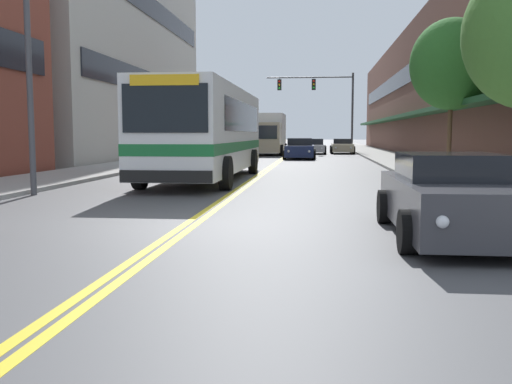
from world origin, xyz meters
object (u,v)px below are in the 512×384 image
(street_lamp_left_near, at_px, (40,18))
(car_black_parked_left_mid, at_px, (226,149))
(city_bus, at_px, (208,129))
(traffic_signal_mast, at_px, (323,96))
(car_red_parked_left_near, at_px, (210,150))
(car_navy_moving_second, at_px, (300,149))
(street_tree_right_mid, at_px, (452,64))
(box_truck, at_px, (268,134))
(car_silver_moving_lead, at_px, (314,147))
(car_dark_grey_parked_right_foreground, at_px, (451,198))
(fire_hydrant, at_px, (451,174))
(car_beige_parked_right_mid, at_px, (342,146))

(street_lamp_left_near, bearing_deg, car_black_parked_left_mid, 88.61)
(city_bus, xyz_separation_m, traffic_signal_mast, (4.35, 29.05, 3.05))
(car_red_parked_left_near, relative_size, car_navy_moving_second, 1.10)
(city_bus, xyz_separation_m, street_tree_right_mid, (9.34, 4.02, 2.64))
(car_black_parked_left_mid, bearing_deg, box_truck, 60.31)
(car_red_parked_left_near, distance_m, traffic_signal_mast, 16.79)
(box_truck, relative_size, street_lamp_left_near, 0.98)
(car_black_parked_left_mid, bearing_deg, car_silver_moving_lead, 46.64)
(box_truck, bearing_deg, car_dark_grey_parked_right_foreground, -80.47)
(traffic_signal_mast, height_order, street_lamp_left_near, street_lamp_left_near)
(street_tree_right_mid, bearing_deg, car_dark_grey_parked_right_foreground, -102.34)
(city_bus, relative_size, car_navy_moving_second, 2.57)
(box_truck, distance_m, traffic_signal_mast, 6.74)
(city_bus, bearing_deg, box_truck, 90.07)
(city_bus, distance_m, traffic_signal_mast, 29.53)
(city_bus, bearing_deg, car_black_parked_left_mid, 97.36)
(street_lamp_left_near, bearing_deg, city_bus, 60.44)
(city_bus, relative_size, car_dark_grey_parked_right_foreground, 2.54)
(traffic_signal_mast, relative_size, fire_hydrant, 9.01)
(car_dark_grey_parked_right_foreground, bearing_deg, car_silver_moving_lead, 93.56)
(car_black_parked_left_mid, distance_m, fire_hydrant, 26.75)
(fire_hydrant, bearing_deg, street_lamp_left_near, -171.81)
(city_bus, bearing_deg, street_tree_right_mid, 23.27)
(fire_hydrant, bearing_deg, car_dark_grey_parked_right_foreground, -102.82)
(car_navy_moving_second, relative_size, fire_hydrant, 5.43)
(traffic_signal_mast, bearing_deg, car_silver_moving_lead, -110.12)
(car_beige_parked_right_mid, xyz_separation_m, box_truck, (-6.02, -3.10, 1.05))
(box_truck, distance_m, street_tree_right_mid, 23.22)
(city_bus, xyz_separation_m, car_silver_moving_lead, (3.66, 27.16, -1.23))
(box_truck, distance_m, fire_hydrant, 30.29)
(car_beige_parked_right_mid, relative_size, fire_hydrant, 5.98)
(street_lamp_left_near, bearing_deg, street_tree_right_mid, 37.84)
(car_beige_parked_right_mid, bearing_deg, car_black_parked_left_mid, -138.35)
(box_truck, xyz_separation_m, street_tree_right_mid, (9.37, -21.05, 2.82))
(street_lamp_left_near, bearing_deg, box_truck, 83.98)
(car_black_parked_left_mid, height_order, street_tree_right_mid, street_tree_right_mid)
(street_tree_right_mid, bearing_deg, car_navy_moving_second, 116.18)
(car_navy_moving_second, height_order, box_truck, box_truck)
(car_navy_moving_second, bearing_deg, car_silver_moving_lead, 84.92)
(fire_hydrant, bearing_deg, city_bus, 150.91)
(car_red_parked_left_near, distance_m, car_dark_grey_parked_right_foreground, 26.93)
(box_truck, relative_size, traffic_signal_mast, 1.03)
(car_red_parked_left_near, relative_size, car_dark_grey_parked_right_foreground, 1.08)
(fire_hydrant, bearing_deg, car_silver_moving_lead, 97.15)
(street_tree_right_mid, bearing_deg, fire_hydrant, -101.95)
(traffic_signal_mast, relative_size, street_lamp_left_near, 0.96)
(box_truck, bearing_deg, street_tree_right_mid, -66.01)
(car_navy_moving_second, bearing_deg, car_dark_grey_parked_right_foreground, -83.47)
(car_navy_moving_second, height_order, street_tree_right_mid, street_tree_right_mid)
(city_bus, relative_size, box_truck, 1.51)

